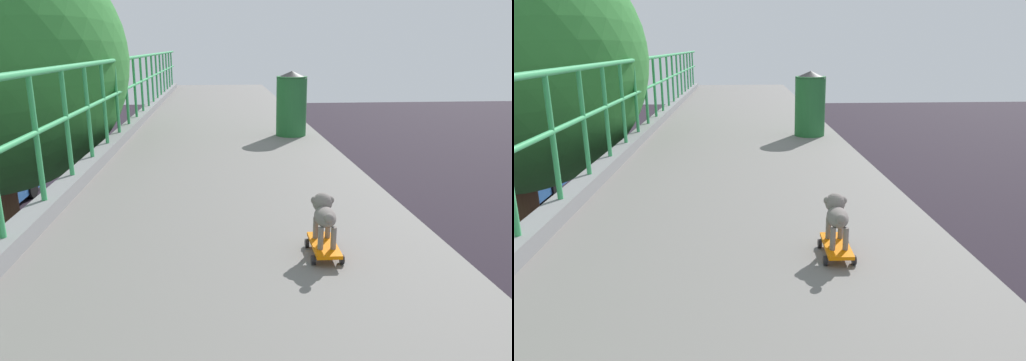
% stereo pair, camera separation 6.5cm
% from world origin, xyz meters
% --- Properties ---
extents(toy_skateboard, '(0.22, 0.41, 0.09)m').
position_xyz_m(toy_skateboard, '(1.86, 2.55, 5.91)').
color(toy_skateboard, orange).
rests_on(toy_skateboard, overpass_deck).
extents(small_dog, '(0.16, 0.36, 0.32)m').
position_xyz_m(small_dog, '(1.86, 2.58, 6.13)').
color(small_dog, slate).
rests_on(small_dog, toy_skateboard).
extents(litter_bin, '(0.47, 0.47, 0.98)m').
position_xyz_m(litter_bin, '(2.31, 6.87, 6.34)').
color(litter_bin, '#246531').
rests_on(litter_bin, overpass_deck).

